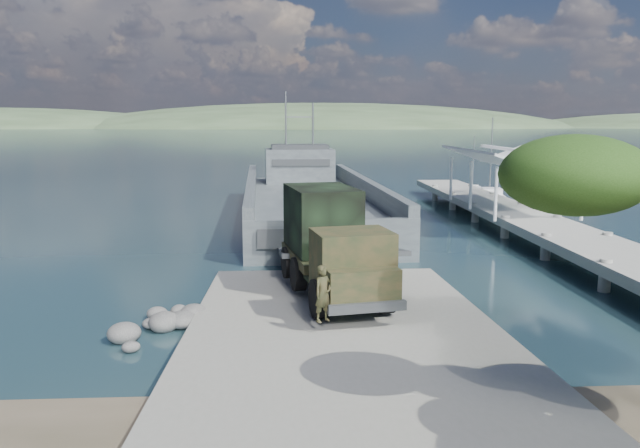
{
  "coord_description": "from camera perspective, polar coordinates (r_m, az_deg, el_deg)",
  "views": [
    {
      "loc": [
        -1.79,
        -20.5,
        7.06
      ],
      "look_at": [
        -0.36,
        6.0,
        2.63
      ],
      "focal_mm": 35.0,
      "sensor_mm": 36.0,
      "label": 1
    }
  ],
  "objects": [
    {
      "name": "sailboat_far",
      "position": [
        61.49,
        13.73,
        2.9
      ],
      "size": [
        2.93,
        4.9,
        5.75
      ],
      "rotation": [
        0.0,
        0.0,
        -0.36
      ],
      "color": "white",
      "rests_on": "ground"
    },
    {
      "name": "boat_ramp",
      "position": [
        20.74,
        2.07,
        -9.7
      ],
      "size": [
        10.0,
        18.0,
        0.5
      ],
      "primitive_type": "cube",
      "color": "gray",
      "rests_on": "ground"
    },
    {
      "name": "pier",
      "position": [
        42.32,
        17.41,
        1.63
      ],
      "size": [
        6.4,
        44.0,
        6.1
      ],
      "color": "#999A90",
      "rests_on": "ground"
    },
    {
      "name": "military_truck",
      "position": [
        23.79,
        0.99,
        -1.69
      ],
      "size": [
        4.05,
        8.77,
        3.92
      ],
      "rotation": [
        0.0,
        0.0,
        0.18
      ],
      "color": "black",
      "rests_on": "boat_ramp"
    },
    {
      "name": "soldier",
      "position": [
        19.44,
        0.3,
        -7.5
      ],
      "size": [
        0.77,
        0.73,
        1.77
      ],
      "primitive_type": "imported",
      "rotation": [
        0.0,
        0.0,
        0.65
      ],
      "color": "#202F1A",
      "rests_on": "boat_ramp"
    },
    {
      "name": "distant_headlands",
      "position": [
        582.85,
        2.05,
        8.78
      ],
      "size": [
        1000.0,
        240.0,
        48.0
      ],
      "primitive_type": null,
      "color": "#384B2E",
      "rests_on": "ground"
    },
    {
      "name": "shoreline_rocks",
      "position": [
        22.59,
        -14.36,
        -9.04
      ],
      "size": [
        3.2,
        5.6,
        0.9
      ],
      "primitive_type": null,
      "color": "#4E4E4C",
      "rests_on": "ground"
    },
    {
      "name": "landing_craft",
      "position": [
        45.02,
        -1.03,
        1.53
      ],
      "size": [
        10.1,
        34.86,
        10.26
      ],
      "rotation": [
        0.0,
        0.0,
        0.04
      ],
      "color": "#3D4448",
      "rests_on": "ground"
    },
    {
      "name": "sailboat_near",
      "position": [
        56.67,
        15.24,
        2.4
      ],
      "size": [
        2.76,
        6.38,
        7.52
      ],
      "rotation": [
        0.0,
        0.0,
        -0.16
      ],
      "color": "white",
      "rests_on": "ground"
    },
    {
      "name": "ground",
      "position": [
        21.76,
        1.83,
        -9.46
      ],
      "size": [
        1400.0,
        1400.0,
        0.0
      ],
      "primitive_type": "plane",
      "color": "#19323D",
      "rests_on": "ground"
    }
  ]
}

